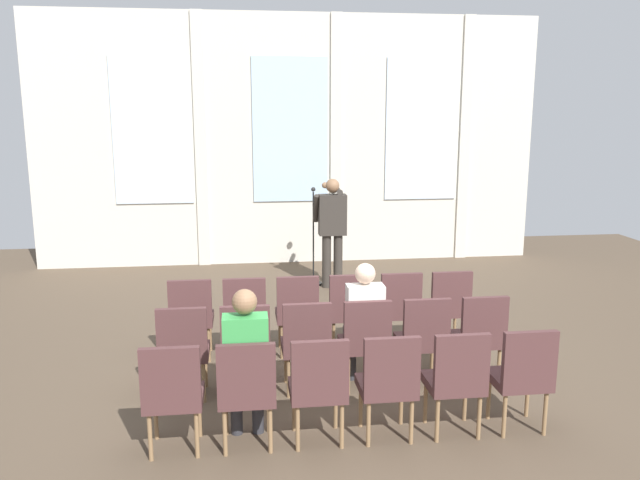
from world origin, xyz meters
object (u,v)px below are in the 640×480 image
Objects in this scene: chair_r0_c2 at (297,309)px; chair_r1_c4 at (423,335)px; chair_r1_c3 at (365,338)px; chair_r1_c5 at (480,333)px; chair_r2_c1 at (247,387)px; chair_r2_c3 at (388,380)px; chair_r2_c4 at (456,376)px; audience_r2_c1 at (246,359)px; chair_r1_c0 at (184,346)px; audience_r1_c3 at (364,318)px; speaker at (332,225)px; chair_r0_c0 at (191,313)px; chair_r0_c5 at (448,304)px; mic_stand at (313,264)px; chair_r2_c5 at (523,373)px; chair_r1_c1 at (246,343)px; chair_r1_c2 at (306,341)px; chair_r2_c2 at (318,383)px; chair_r0_c1 at (245,311)px; chair_r0_c3 at (348,307)px; chair_r2_c0 at (173,391)px; chair_r0_c4 at (399,306)px.

chair_r0_c2 and chair_r1_c4 have the same top height.
chair_r1_c4 is (0.58, 0.00, 0.00)m from chair_r1_c3.
chair_r2_c1 is at bearing -156.97° from chair_r1_c5.
chair_r2_c4 is (0.58, 0.00, 0.00)m from chair_r2_c3.
chair_r1_c0 is at bearing 122.63° from audience_r2_c1.
speaker is at bearing 86.75° from audience_r1_c3.
chair_r0_c0 and chair_r2_c4 have the same top height.
audience_r2_c1 is at bearing -140.80° from chair_r0_c5.
mic_stand is 1.65× the size of chair_r1_c0.
chair_r2_c5 is (2.90, -1.97, 0.00)m from chair_r0_c0.
chair_r2_c1 is at bearing -90.00° from chair_r1_c1.
audience_r1_c3 reaches higher than chair_r0_c2.
chair_r1_c2 and chair_r2_c2 have the same top height.
chair_r0_c0 is 2.06m from chair_r2_c1.
chair_r2_c3 is (0.00, -1.07, -0.17)m from audience_r1_c3.
chair_r0_c1 is at bearing 106.38° from chair_r2_c2.
chair_r1_c1 is 2.32m from chair_r1_c5.
chair_r2_c2 is at bearing -106.38° from chair_r0_c3.
chair_r0_c0 is at bearing 120.46° from chair_r2_c2.
chair_r1_c5 is (0.58, 0.00, 0.00)m from chair_r1_c4.
chair_r1_c1 is 1.14m from chair_r2_c0.
chair_r1_c2 and chair_r1_c4 have the same top height.
chair_r1_c5 is at bearing 0.00° from chair_r1_c0.
chair_r1_c1 and chair_r1_c2 have the same top height.
chair_r0_c3 is (0.06, -2.93, 0.20)m from mic_stand.
chair_r0_c5 is 2.52m from chair_r1_c1.
chair_r0_c3 is 1.00× the size of chair_r2_c5.
chair_r0_c5 is 1.52m from chair_r1_c3.
chair_r0_c5 is at bearing 73.62° from chair_r2_c4.
chair_r1_c1 and chair_r2_c5 have the same top height.
chair_r1_c1 is 1.18m from audience_r1_c3.
chair_r1_c0 and chair_r1_c5 have the same top height.
chair_r2_c2 is (-1.74, -0.99, 0.00)m from chair_r1_c5.
mic_stand reaches higher than chair_r0_c1.
chair_r0_c0 is 1.00× the size of chair_r2_c1.
chair_r1_c3 is 1.49m from audience_r2_c1.
chair_r2_c4 and chair_r2_c5 have the same top height.
chair_r0_c4 is at bearing 73.62° from chair_r2_c3.
chair_r1_c2 is 1.14m from chair_r2_c1.
chair_r2_c5 is (2.90, 0.00, 0.00)m from chair_r2_c0.
chair_r0_c1 and chair_r0_c3 have the same top height.
chair_r1_c1 is at bearing -150.45° from chair_r0_c4.
chair_r2_c0 is (-2.90, -1.97, 0.00)m from chair_r0_c5.
chair_r0_c4 is (0.37, -2.76, -0.45)m from speaker.
chair_r2_c3 is (1.16, 0.00, 0.00)m from chair_r2_c1.
mic_stand is 1.65× the size of chair_r0_c4.
chair_r1_c3 and chair_r2_c4 have the same top height.
audience_r2_c1 reaches higher than chair_r1_c0.
chair_r0_c4 is at bearing 47.40° from audience_r2_c1.
chair_r2_c2 is 1.16m from chair_r2_c4.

